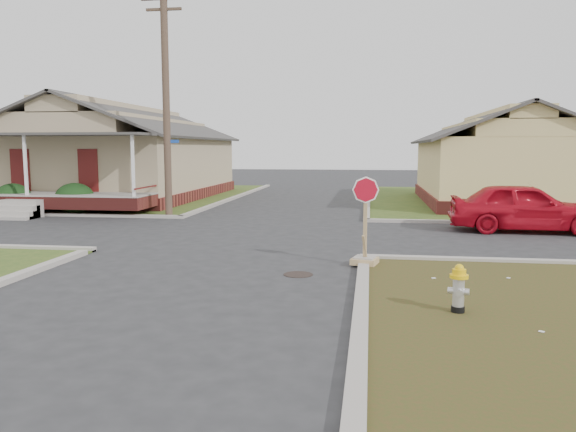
# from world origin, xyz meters

# --- Properties ---
(ground) EXTENTS (120.00, 120.00, 0.00)m
(ground) POSITION_xyz_m (0.00, 0.00, 0.00)
(ground) COLOR #2B2B2D
(ground) RESTS_ON ground
(verge_far_left) EXTENTS (19.00, 19.00, 0.05)m
(verge_far_left) POSITION_xyz_m (-13.00, 18.00, 0.03)
(verge_far_left) COLOR #334F1C
(verge_far_left) RESTS_ON ground
(curbs) EXTENTS (80.00, 40.00, 0.12)m
(curbs) POSITION_xyz_m (0.00, 5.00, 0.00)
(curbs) COLOR #A9A299
(curbs) RESTS_ON ground
(manhole) EXTENTS (0.64, 0.64, 0.01)m
(manhole) POSITION_xyz_m (2.20, -0.50, 0.01)
(manhole) COLOR black
(manhole) RESTS_ON ground
(corner_house) EXTENTS (10.10, 15.50, 5.30)m
(corner_house) POSITION_xyz_m (-10.00, 16.68, 2.28)
(corner_house) COLOR maroon
(corner_house) RESTS_ON ground
(side_house_yellow) EXTENTS (7.60, 11.60, 4.70)m
(side_house_yellow) POSITION_xyz_m (10.00, 16.50, 2.19)
(side_house_yellow) COLOR maroon
(side_house_yellow) RESTS_ON ground
(utility_pole) EXTENTS (1.80, 0.28, 9.00)m
(utility_pole) POSITION_xyz_m (-4.20, 8.90, 4.66)
(utility_pole) COLOR #483329
(utility_pole) RESTS_ON ground
(fire_hydrant) EXTENTS (0.30, 0.30, 0.81)m
(fire_hydrant) POSITION_xyz_m (5.18, -3.05, 0.49)
(fire_hydrant) COLOR black
(fire_hydrant) RESTS_ON ground
(stop_sign) EXTENTS (0.58, 0.57, 2.04)m
(stop_sign) POSITION_xyz_m (3.62, 0.63, 0.49)
(stop_sign) COLOR tan
(stop_sign) RESTS_ON ground
(red_sedan) EXTENTS (4.83, 2.10, 1.62)m
(red_sedan) POSITION_xyz_m (8.74, 6.89, 0.81)
(red_sedan) COLOR red
(red_sedan) RESTS_ON ground
(hedge_left) EXTENTS (1.53, 1.25, 1.17)m
(hedge_left) POSITION_xyz_m (-11.33, 9.47, 0.63)
(hedge_left) COLOR #153613
(hedge_left) RESTS_ON verge_far_left
(hedge_right) EXTENTS (1.56, 1.28, 1.19)m
(hedge_right) POSITION_xyz_m (-8.54, 9.50, 0.65)
(hedge_right) COLOR #153613
(hedge_right) RESTS_ON verge_far_left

